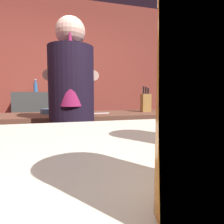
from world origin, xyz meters
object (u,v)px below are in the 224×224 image
chefs_knife (98,113)px  bottle_vinegar (55,87)px  bartender (72,111)px  knife_block (146,102)px  mixing_bowl (49,111)px  bottle_hot_sauce (65,87)px  bottle_olive_oil (36,87)px  pint_glass_far (210,98)px  bottle_soy (72,86)px

chefs_knife → bottle_vinegar: bottle_vinegar is taller
bartender → knife_block: bearing=-55.0°
mixing_bowl → knife_block: bearing=-4.6°
mixing_bowl → bottle_hot_sauce: bearing=79.6°
chefs_knife → bottle_olive_oil: bottle_olive_oil is taller
pint_glass_far → bottle_vinegar: size_ratio=0.61×
mixing_bowl → chefs_knife: mixing_bowl is taller
knife_block → bottle_soy: bottle_soy is taller
knife_block → mixing_bowl: size_ratio=1.66×
knife_block → bartender: bearing=-150.4°
chefs_knife → pint_glass_far: pint_glass_far is taller
knife_block → bottle_olive_oil: 1.81m
bottle_vinegar → bottle_soy: size_ratio=0.80×
bartender → mixing_bowl: bearing=24.4°
bartender → chefs_knife: (0.28, 0.41, -0.06)m
knife_block → pint_glass_far: 1.91m
bartender → bottle_soy: size_ratio=6.32×
bottle_vinegar → bottle_soy: bottle_soy is taller
chefs_knife → bottle_olive_oil: size_ratio=1.19×
bartender → pint_glass_far: 1.29m
chefs_knife → bottle_soy: size_ratio=0.91×
knife_block → bottle_soy: bearing=118.8°
pint_glass_far → bottle_vinegar: 2.99m
mixing_bowl → pint_glass_far: size_ratio=1.32×
pint_glass_far → bottle_olive_oil: size_ratio=0.64×
bartender → chefs_knife: bearing=-29.2°
mixing_bowl → bottle_hot_sauce: (0.19, 1.04, 0.28)m
knife_block → chefs_knife: knife_block is taller
bottle_hot_sauce → bottle_olive_oil: size_ratio=1.00×
bottle_hot_sauce → pint_glass_far: bearing=-87.9°
knife_block → bottle_soy: size_ratio=1.08×
bottle_olive_oil → bottle_soy: bearing=5.1°
bartender → knife_block: (0.84, 0.48, 0.04)m
chefs_knife → pint_glass_far: bearing=-103.9°
bartender → bottle_hot_sauce: 1.62m
mixing_bowl → bottle_olive_oil: size_ratio=0.85×
bottle_soy → bartender: bearing=-93.8°
knife_block → bottle_soy: 1.52m
bottle_hot_sauce → bottle_olive_oil: 0.46m
pint_glass_far → bottle_hot_sauce: (-0.11, 2.88, 0.12)m
bartender → mixing_bowl: (-0.19, 0.56, -0.04)m
bottle_vinegar → bottle_hot_sauce: bearing=-33.7°
chefs_knife → bottle_soy: (-0.16, 1.38, 0.33)m
pint_glass_far → bottle_olive_oil: bottle_olive_oil is taller
bottle_hot_sauce → bottle_soy: 0.22m
bartender → chefs_knife: size_ratio=6.95×
chefs_knife → bottle_vinegar: bearing=100.3°
bottle_soy → bottle_olive_oil: 0.57m
knife_block → bottle_olive_oil: size_ratio=1.40×
knife_block → chefs_knife: 0.57m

